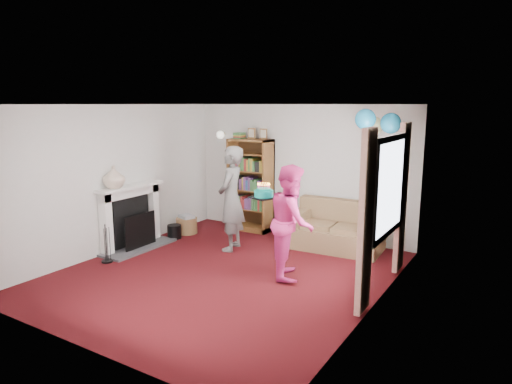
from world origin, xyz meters
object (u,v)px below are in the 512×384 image
Objects in this scene: sofa at (337,230)px; birthday_cake at (264,194)px; bookcase at (251,186)px; person_striped at (231,199)px; person_magenta at (292,221)px.

birthday_cake is (-0.58, -1.56, 0.86)m from sofa.
sofa is at bearing -6.93° from bookcase.
birthday_cake is (1.35, -1.80, 0.28)m from bookcase.
person_striped is 1.09× the size of person_magenta.
sofa is 1.69m from person_magenta.
person_striped is at bearing 151.22° from birthday_cake.
bookcase is 5.93× the size of birthday_cake.
bookcase reaches higher than person_striped.
person_magenta is 4.83× the size of birthday_cake.
bookcase is 2.04m from sofa.
person_magenta is (1.46, -0.57, -0.07)m from person_striped.
person_magenta is at bearing 53.82° from person_striped.
person_striped is at bearing -72.76° from bookcase.
person_magenta is (-0.08, -1.61, 0.51)m from sofa.
bookcase is 1.30× the size of sofa.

